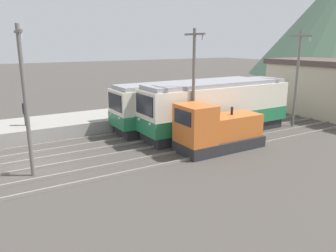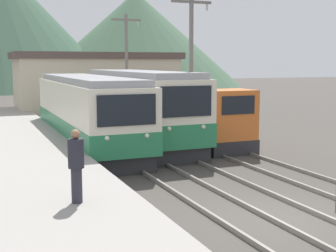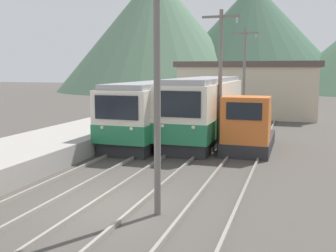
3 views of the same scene
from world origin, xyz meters
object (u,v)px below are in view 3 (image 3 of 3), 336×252
object	(u,v)px
commuter_train_center	(205,111)
catenary_mast_near	(157,81)
commuter_train_left	(160,112)
shunting_locomotive	(249,128)
catenary_mast_mid	(220,76)
catenary_mast_far	(244,74)

from	to	relation	value
commuter_train_center	catenary_mast_near	size ratio (longest dim) A/B	1.61
commuter_train_center	catenary_mast_near	xyz separation A→B (m)	(1.51, -12.97, 2.23)
commuter_train_left	shunting_locomotive	xyz separation A→B (m)	(5.80, -2.10, -0.46)
shunting_locomotive	commuter_train_center	bearing A→B (deg)	140.81
catenary_mast_near	catenary_mast_mid	world-z (taller)	same
commuter_train_center	catenary_mast_near	distance (m)	13.24
commuter_train_center	catenary_mast_mid	world-z (taller)	catenary_mast_mid
catenary_mast_mid	catenary_mast_far	size ratio (longest dim) A/B	1.00
commuter_train_center	catenary_mast_mid	xyz separation A→B (m)	(1.51, -3.15, 2.23)
commuter_train_center	catenary_mast_mid	bearing A→B (deg)	-64.44
commuter_train_left	catenary_mast_mid	bearing A→B (deg)	-33.06
catenary_mast_mid	catenary_mast_far	xyz separation A→B (m)	(0.00, 9.82, 0.00)
shunting_locomotive	catenary_mast_far	distance (m)	9.64
shunting_locomotive	catenary_mast_far	size ratio (longest dim) A/B	0.77
shunting_locomotive	catenary_mast_far	bearing A→B (deg)	99.31
commuter_train_left	commuter_train_center	xyz separation A→B (m)	(2.80, 0.35, 0.10)
commuter_train_left	commuter_train_center	distance (m)	2.82
shunting_locomotive	catenary_mast_near	bearing A→B (deg)	-98.07
commuter_train_center	catenary_mast_far	distance (m)	7.19
catenary_mast_near	catenary_mast_far	bearing A→B (deg)	90.00
shunting_locomotive	catenary_mast_far	world-z (taller)	catenary_mast_far
commuter_train_left	catenary_mast_far	bearing A→B (deg)	58.44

